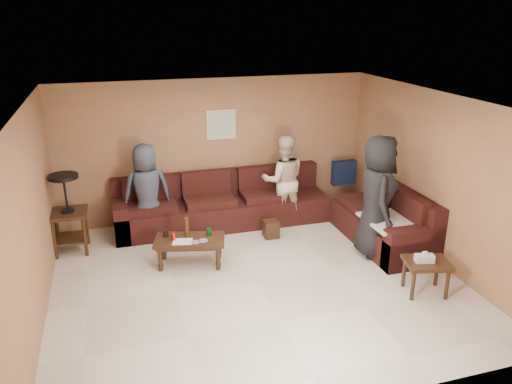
# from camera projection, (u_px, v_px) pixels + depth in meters

# --- Properties ---
(room) EXTENTS (5.60, 5.50, 2.50)m
(room) POSITION_uv_depth(u_px,v_px,m) (256.00, 167.00, 6.43)
(room) COLOR beige
(room) RESTS_ON ground
(sectional_sofa) EXTENTS (4.65, 2.90, 0.97)m
(sectional_sofa) POSITION_uv_depth(u_px,v_px,m) (277.00, 213.00, 8.47)
(sectional_sofa) COLOR black
(sectional_sofa) RESTS_ON ground
(coffee_table) EXTENTS (1.11, 0.74, 0.71)m
(coffee_table) POSITION_uv_depth(u_px,v_px,m) (190.00, 242.00, 7.33)
(coffee_table) COLOR #341F11
(coffee_table) RESTS_ON ground
(end_table_left) EXTENTS (0.57, 0.57, 1.26)m
(end_table_left) POSITION_uv_depth(u_px,v_px,m) (68.00, 212.00, 7.64)
(end_table_left) COLOR #341F11
(end_table_left) RESTS_ON ground
(side_table_right) EXTENTS (0.66, 0.58, 0.61)m
(side_table_right) POSITION_uv_depth(u_px,v_px,m) (426.00, 266.00, 6.57)
(side_table_right) COLOR #341F11
(side_table_right) RESTS_ON ground
(waste_bin) EXTENTS (0.24, 0.24, 0.29)m
(waste_bin) POSITION_uv_depth(u_px,v_px,m) (271.00, 229.00, 8.30)
(waste_bin) COLOR #341F11
(waste_bin) RESTS_ON ground
(wall_art) EXTENTS (0.52, 0.04, 0.52)m
(wall_art) POSITION_uv_depth(u_px,v_px,m) (221.00, 124.00, 8.67)
(wall_art) COLOR tan
(wall_art) RESTS_ON ground
(person_left) EXTENTS (0.82, 0.58, 1.60)m
(person_left) POSITION_uv_depth(u_px,v_px,m) (147.00, 192.00, 8.09)
(person_left) COLOR #2E3240
(person_left) RESTS_ON ground
(person_middle) EXTENTS (0.85, 0.71, 1.58)m
(person_middle) POSITION_uv_depth(u_px,v_px,m) (283.00, 180.00, 8.67)
(person_middle) COLOR beige
(person_middle) RESTS_ON ground
(person_right) EXTENTS (0.85, 1.06, 1.88)m
(person_right) POSITION_uv_depth(u_px,v_px,m) (377.00, 196.00, 7.48)
(person_right) COLOR black
(person_right) RESTS_ON ground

